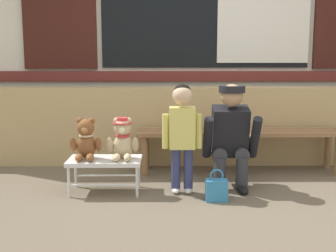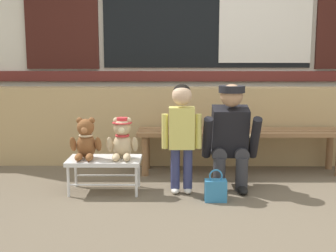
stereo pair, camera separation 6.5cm
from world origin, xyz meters
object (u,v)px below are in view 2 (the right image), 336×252
at_px(teddy_bear_with_hat, 122,139).
at_px(adult_crouching, 231,136).
at_px(teddy_bear_plain, 86,140).
at_px(child_standing, 182,126).
at_px(small_display_bench, 105,162).
at_px(wooden_bench_long, 240,137).
at_px(handbag_on_ground, 216,190).

relative_size(teddy_bear_with_hat, adult_crouching, 0.38).
bearing_deg(teddy_bear_plain, teddy_bear_with_hat, 0.13).
height_order(teddy_bear_plain, child_standing, child_standing).
height_order(teddy_bear_plain, teddy_bear_with_hat, same).
relative_size(teddy_bear_plain, adult_crouching, 0.38).
xyz_separation_m(small_display_bench, child_standing, (0.68, -0.03, 0.33)).
xyz_separation_m(child_standing, adult_crouching, (0.45, 0.15, -0.11)).
distance_m(teddy_bear_plain, teddy_bear_with_hat, 0.32).
xyz_separation_m(small_display_bench, adult_crouching, (1.13, 0.11, 0.21)).
height_order(wooden_bench_long, adult_crouching, adult_crouching).
relative_size(small_display_bench, teddy_bear_plain, 1.76).
xyz_separation_m(adult_crouching, handbag_on_ground, (-0.17, -0.37, -0.38)).
relative_size(small_display_bench, teddy_bear_with_hat, 1.76).
bearing_deg(small_display_bench, teddy_bear_plain, 179.49).
distance_m(wooden_bench_long, handbag_on_ground, 1.02).
height_order(small_display_bench, teddy_bear_with_hat, teddy_bear_with_hat).
xyz_separation_m(small_display_bench, teddy_bear_with_hat, (0.16, 0.00, 0.21)).
relative_size(teddy_bear_with_hat, handbag_on_ground, 1.34).
bearing_deg(wooden_bench_long, adult_crouching, -107.18).
distance_m(wooden_bench_long, teddy_bear_plain, 1.60).
bearing_deg(child_standing, handbag_on_ground, -38.78).
relative_size(child_standing, handbag_on_ground, 3.52).
xyz_separation_m(small_display_bench, handbag_on_ground, (0.96, -0.25, -0.17)).
height_order(wooden_bench_long, teddy_bear_with_hat, teddy_bear_with_hat).
height_order(small_display_bench, teddy_bear_plain, teddy_bear_plain).
relative_size(wooden_bench_long, child_standing, 2.19).
xyz_separation_m(small_display_bench, teddy_bear_plain, (-0.16, 0.00, 0.20)).
height_order(small_display_bench, child_standing, child_standing).
bearing_deg(handbag_on_ground, wooden_bench_long, 69.77).
height_order(teddy_bear_plain, adult_crouching, adult_crouching).
bearing_deg(small_display_bench, handbag_on_ground, -14.92).
bearing_deg(adult_crouching, handbag_on_ground, -114.58).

